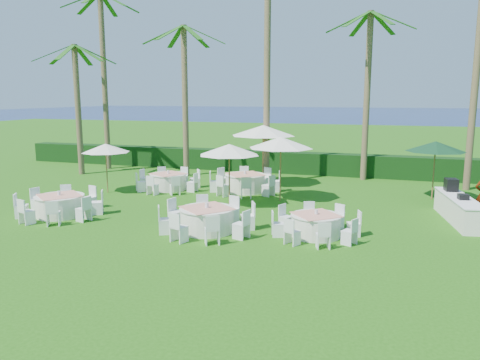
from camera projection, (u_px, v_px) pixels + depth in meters
The scene contains 20 objects.
ground at pixel (202, 227), 15.76m from camera, with size 120.00×120.00×0.00m, color #20550E.
hedge at pixel (283, 162), 26.88m from camera, with size 34.00×1.00×1.20m, color black.
ocean at pixel (368, 114), 111.16m from camera, with size 260.00×260.00×0.00m, color #061241.
banquet_table_a at pixel (60, 205), 17.17m from camera, with size 3.06×3.06×0.93m.
banquet_table_b at pixel (207, 219), 15.19m from camera, with size 3.11×3.11×0.95m.
banquet_table_c at pixel (316, 225), 14.68m from camera, with size 2.74×2.74×0.86m.
banquet_table_d at pixel (168, 181), 22.02m from camera, with size 3.03×3.03×0.92m.
banquet_table_e at pixel (245, 182), 21.53m from camera, with size 3.22×3.22×0.99m.
umbrella_a at pixel (106, 148), 21.03m from camera, with size 2.14×2.14×2.24m.
umbrella_b at pixel (229, 150), 18.29m from camera, with size 2.42×2.42×2.50m.
umbrella_c at pixel (263, 130), 22.60m from camera, with size 3.14×3.14×2.97m.
umbrella_d at pixel (281, 143), 19.30m from camera, with size 2.69×2.69×2.69m.
umbrella_green at pixel (436, 146), 19.58m from camera, with size 2.45×2.45×2.49m.
buffet_table at pixel (458, 208), 16.45m from camera, with size 1.38×3.82×1.33m.
palm_a at pixel (104, 75), 27.47m from camera, with size 4.23×4.38×10.19m.
palm_b at pixel (185, 94), 25.16m from camera, with size 4.29×4.35×8.05m.
palm_c at pixel (267, 48), 22.43m from camera, with size 4.31×4.33×12.25m.
palm_d at pixel (367, 89), 23.87m from camera, with size 4.40×3.95×8.55m.
palm_e at pixel (477, 67), 21.06m from camera, with size 4.40×4.17×10.36m.
palm_f at pixel (78, 103), 25.77m from camera, with size 4.30×4.34×7.12m.
Camera 1 is at (5.95, -14.08, 4.36)m, focal length 35.00 mm.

